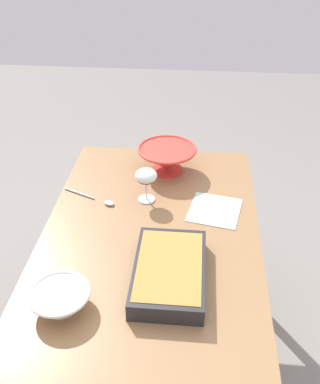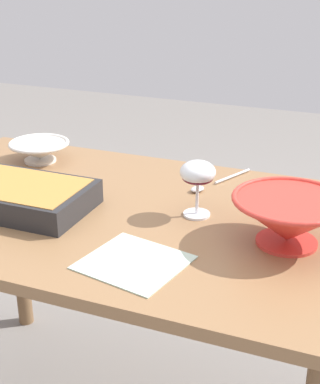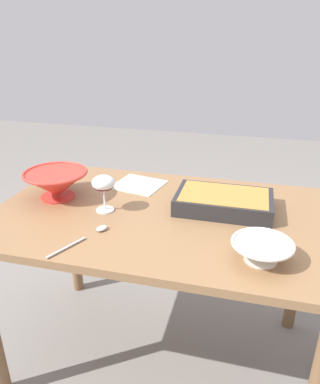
% 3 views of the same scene
% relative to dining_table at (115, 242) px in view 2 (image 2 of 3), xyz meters
% --- Properties ---
extents(dining_table, '(1.29, 0.81, 0.75)m').
position_rel_dining_table_xyz_m(dining_table, '(0.00, 0.00, 0.00)').
color(dining_table, olive).
rests_on(dining_table, ground_plane).
extents(wine_glass, '(0.09, 0.09, 0.15)m').
position_rel_dining_table_xyz_m(wine_glass, '(-0.21, -0.04, 0.21)').
color(wine_glass, white).
rests_on(wine_glass, dining_table).
extents(casserole_dish, '(0.37, 0.23, 0.07)m').
position_rel_dining_table_xyz_m(casserole_dish, '(0.23, 0.09, 0.14)').
color(casserole_dish, '#262628').
rests_on(casserole_dish, dining_table).
extents(mixing_bowl, '(0.19, 0.19, 0.07)m').
position_rel_dining_table_xyz_m(mixing_bowl, '(0.38, -0.24, 0.14)').
color(mixing_bowl, white).
rests_on(mixing_bowl, dining_table).
extents(small_bowl, '(0.26, 0.26, 0.12)m').
position_rel_dining_table_xyz_m(small_bowl, '(-0.45, 0.03, 0.16)').
color(small_bowl, red).
rests_on(small_bowl, dining_table).
extents(serving_spoon, '(0.12, 0.24, 0.01)m').
position_rel_dining_table_xyz_m(serving_spoon, '(-0.19, -0.24, 0.11)').
color(serving_spoon, silver).
rests_on(serving_spoon, dining_table).
extents(napkin, '(0.24, 0.23, 0.00)m').
position_rel_dining_table_xyz_m(napkin, '(-0.17, 0.24, 0.10)').
color(napkin, '#B2CCB7').
rests_on(napkin, dining_table).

